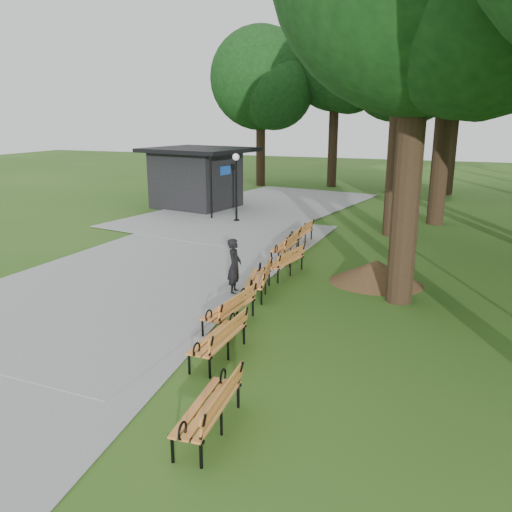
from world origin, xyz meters
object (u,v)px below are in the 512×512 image
at_px(bench_1, 218,338).
at_px(bench_5, 285,246).
at_px(lawn_tree_4, 451,39).
at_px(bench_0, 208,408).
at_px(bench_2, 229,309).
at_px(lamp_post, 236,173).
at_px(person, 234,266).
at_px(dirt_mound, 376,272).
at_px(bench_4, 284,261).
at_px(kiosk, 196,178).
at_px(bench_6, 300,233).
at_px(bench_3, 258,279).

xyz_separation_m(bench_1, bench_5, (-1.12, 7.81, 0.00)).
bearing_deg(bench_5, lawn_tree_4, 149.53).
bearing_deg(bench_1, lawn_tree_4, 168.72).
bearing_deg(bench_0, bench_2, -164.78).
relative_size(bench_0, bench_1, 1.00).
distance_m(bench_1, bench_2, 1.69).
xyz_separation_m(bench_1, lawn_tree_4, (3.46, 16.06, 7.52)).
bearing_deg(bench_5, lamp_post, -144.05).
distance_m(person, dirt_mound, 4.28).
bearing_deg(bench_2, bench_0, 24.84).
bearing_deg(bench_4, dirt_mound, 103.61).
relative_size(kiosk, bench_1, 2.69).
height_order(dirt_mound, bench_0, bench_0).
bearing_deg(bench_0, bench_5, -172.94).
distance_m(bench_2, lawn_tree_4, 16.75).
bearing_deg(dirt_mound, bench_2, -121.08).
distance_m(bench_4, bench_6, 4.07).
bearing_deg(lamp_post, person, -67.07).
bearing_deg(bench_3, lawn_tree_4, 148.40).
height_order(bench_3, lawn_tree_4, lawn_tree_4).
relative_size(dirt_mound, bench_5, 1.22).
height_order(dirt_mound, bench_5, bench_5).
distance_m(kiosk, bench_1, 18.37).
distance_m(bench_4, bench_5, 1.93).
bearing_deg(bench_5, bench_3, 5.40).
height_order(bench_1, bench_5, same).
bearing_deg(bench_5, bench_0, 10.05).
xyz_separation_m(person, bench_4, (0.75, 2.13, -0.35)).
bearing_deg(bench_6, bench_2, 6.41).
height_order(kiosk, bench_5, kiosk).
bearing_deg(lawn_tree_4, bench_0, -97.70).
bearing_deg(kiosk, bench_5, -36.10).
xyz_separation_m(bench_0, bench_3, (-1.62, 6.39, 0.00)).
relative_size(kiosk, bench_3, 2.69).
xyz_separation_m(lamp_post, bench_4, (4.73, -7.26, -1.83)).
bearing_deg(bench_6, bench_3, 6.68).
distance_m(lamp_post, bench_4, 8.85).
xyz_separation_m(person, lamp_post, (-3.97, 9.39, 1.49)).
xyz_separation_m(person, bench_0, (2.25, -6.25, -0.35)).
bearing_deg(bench_2, lamp_post, -152.42).
distance_m(bench_3, bench_6, 6.03).
distance_m(bench_0, lawn_tree_4, 20.10).
height_order(person, lawn_tree_4, lawn_tree_4).
distance_m(kiosk, dirt_mound, 14.92).
bearing_deg(bench_5, bench_2, 4.44).
xyz_separation_m(bench_0, bench_4, (-1.50, 8.38, 0.00)).
distance_m(bench_0, bench_2, 4.28).
relative_size(bench_5, lawn_tree_4, 0.17).
height_order(person, bench_1, person).
bearing_deg(bench_5, dirt_mound, 62.83).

